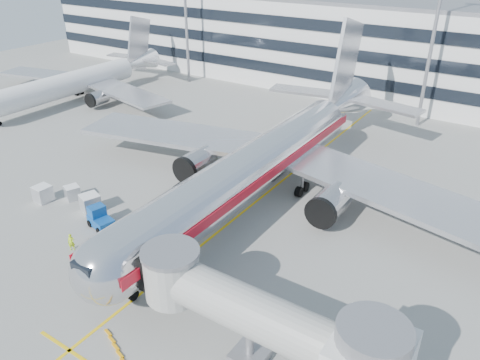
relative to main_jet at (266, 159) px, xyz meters
The scene contains 14 objects.
ground 12.46m from the main_jet, 90.00° to the right, with size 180.00×180.00×0.00m, color gray.
lead_in_line 4.57m from the main_jet, 90.00° to the right, with size 0.25×70.00×0.01m, color yellow.
stop_bar 26.07m from the main_jet, 90.00° to the right, with size 6.00×0.25×0.01m, color yellow.
main_jet is the anchor object (origin of this frame).
jet_bridge 23.18m from the main_jet, 58.30° to the right, with size 17.80×4.50×7.00m.
terminal 46.36m from the main_jet, 90.00° to the left, with size 150.00×24.25×15.60m.
light_mast_centre 33.08m from the main_jet, 75.20° to the left, with size 2.40×1.20×25.45m.
second_jet 44.58m from the main_jet, 165.61° to the left, with size 38.21×36.52×12.04m.
belt_loader 8.96m from the main_jet, 123.47° to the right, with size 5.19×2.20×2.45m.
baggage_tug 17.57m from the main_jet, 125.09° to the right, with size 3.03×2.29×2.06m.
cargo_container_left 23.60m from the main_jet, 143.13° to the right, with size 1.68×1.68×1.70m.
cargo_container_right 20.69m from the main_jet, 143.79° to the right, with size 1.80×1.80×1.48m.
cargo_container_front 18.39m from the main_jet, 135.52° to the right, with size 2.18×2.18×1.82m.
ramp_worker 20.54m from the main_jet, 116.74° to the right, with size 0.59×0.38×1.61m, color #AFD916.
Camera 1 is at (21.95, -26.46, 24.60)m, focal length 35.00 mm.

